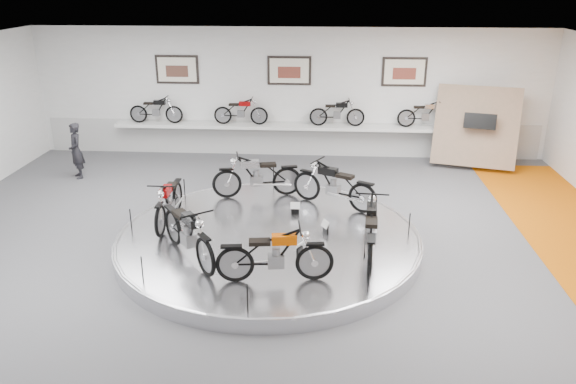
# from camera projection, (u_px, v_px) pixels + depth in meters

# --- Properties ---
(floor) EXTENTS (16.00, 16.00, 0.00)m
(floor) POSITION_uv_depth(u_px,v_px,m) (267.00, 253.00, 11.70)
(floor) COLOR #505053
(floor) RESTS_ON ground
(ceiling) EXTENTS (16.00, 16.00, 0.00)m
(ceiling) POSITION_uv_depth(u_px,v_px,m) (265.00, 58.00, 10.27)
(ceiling) COLOR white
(ceiling) RESTS_ON wall_back
(wall_back) EXTENTS (16.00, 0.00, 16.00)m
(wall_back) POSITION_uv_depth(u_px,v_px,m) (289.00, 93.00, 17.51)
(wall_back) COLOR white
(wall_back) RESTS_ON floor
(dado_band) EXTENTS (15.68, 0.04, 1.10)m
(dado_band) POSITION_uv_depth(u_px,v_px,m) (289.00, 138.00, 18.01)
(dado_band) COLOR #BCBCBA
(dado_band) RESTS_ON floor
(display_platform) EXTENTS (6.40, 6.40, 0.30)m
(display_platform) POSITION_uv_depth(u_px,v_px,m) (269.00, 240.00, 11.93)
(display_platform) COLOR silver
(display_platform) RESTS_ON floor
(platform_rim) EXTENTS (6.40, 6.40, 0.10)m
(platform_rim) POSITION_uv_depth(u_px,v_px,m) (269.00, 235.00, 11.88)
(platform_rim) COLOR #B2B2BA
(platform_rim) RESTS_ON display_platform
(shelf) EXTENTS (11.00, 0.55, 0.10)m
(shelf) POSITION_uv_depth(u_px,v_px,m) (289.00, 127.00, 17.58)
(shelf) COLOR silver
(shelf) RESTS_ON wall_back
(poster_left) EXTENTS (1.35, 0.06, 0.88)m
(poster_left) POSITION_uv_depth(u_px,v_px,m) (177.00, 70.00, 17.44)
(poster_left) COLOR white
(poster_left) RESTS_ON wall_back
(poster_center) EXTENTS (1.35, 0.06, 0.88)m
(poster_center) POSITION_uv_depth(u_px,v_px,m) (289.00, 71.00, 17.22)
(poster_center) COLOR white
(poster_center) RESTS_ON wall_back
(poster_right) EXTENTS (1.35, 0.06, 0.88)m
(poster_right) POSITION_uv_depth(u_px,v_px,m) (404.00, 72.00, 17.00)
(poster_right) COLOR white
(poster_right) RESTS_ON wall_back
(display_panel) EXTENTS (2.56, 1.52, 2.30)m
(display_panel) POSITION_uv_depth(u_px,v_px,m) (476.00, 127.00, 16.58)
(display_panel) COLOR #95735D
(display_panel) RESTS_ON floor
(shelf_bike_a) EXTENTS (1.22, 0.43, 0.73)m
(shelf_bike_a) POSITION_uv_depth(u_px,v_px,m) (156.00, 112.00, 17.70)
(shelf_bike_a) COLOR black
(shelf_bike_a) RESTS_ON shelf
(shelf_bike_b) EXTENTS (1.22, 0.43, 0.73)m
(shelf_bike_b) POSITION_uv_depth(u_px,v_px,m) (241.00, 113.00, 17.53)
(shelf_bike_b) COLOR maroon
(shelf_bike_b) RESTS_ON shelf
(shelf_bike_c) EXTENTS (1.22, 0.43, 0.73)m
(shelf_bike_c) POSITION_uv_depth(u_px,v_px,m) (337.00, 114.00, 17.34)
(shelf_bike_c) COLOR black
(shelf_bike_c) RESTS_ON shelf
(shelf_bike_d) EXTENTS (1.22, 0.43, 0.73)m
(shelf_bike_d) POSITION_uv_depth(u_px,v_px,m) (425.00, 116.00, 17.17)
(shelf_bike_d) COLOR #B5B7BB
(shelf_bike_d) RESTS_ON shelf
(bike_a) EXTENTS (1.94, 1.46, 1.09)m
(bike_a) POSITION_uv_depth(u_px,v_px,m) (334.00, 185.00, 13.12)
(bike_a) COLOR black
(bike_a) RESTS_ON display_platform
(bike_b) EXTENTS (1.96, 1.02, 1.10)m
(bike_b) POSITION_uv_depth(u_px,v_px,m) (257.00, 176.00, 13.71)
(bike_b) COLOR #B5B7BB
(bike_b) RESTS_ON display_platform
(bike_c) EXTENTS (0.62, 1.77, 1.04)m
(bike_c) POSITION_uv_depth(u_px,v_px,m) (169.00, 201.00, 12.24)
(bike_c) COLOR maroon
(bike_c) RESTS_ON display_platform
(bike_d) EXTENTS (1.69, 1.94, 1.13)m
(bike_d) POSITION_uv_depth(u_px,v_px,m) (188.00, 232.00, 10.63)
(bike_d) COLOR black
(bike_d) RESTS_ON display_platform
(bike_e) EXTENTS (1.84, 0.83, 1.04)m
(bike_e) POSITION_uv_depth(u_px,v_px,m) (275.00, 255.00, 9.86)
(bike_e) COLOR #C34800
(bike_e) RESTS_ON display_platform
(bike_f) EXTENTS (0.82, 1.97, 1.13)m
(bike_f) POSITION_uv_depth(u_px,v_px,m) (371.00, 229.00, 10.75)
(bike_f) COLOR black
(bike_f) RESTS_ON display_platform
(visitor) EXTENTS (0.65, 0.69, 1.59)m
(visitor) POSITION_uv_depth(u_px,v_px,m) (76.00, 151.00, 15.86)
(visitor) COLOR black
(visitor) RESTS_ON floor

